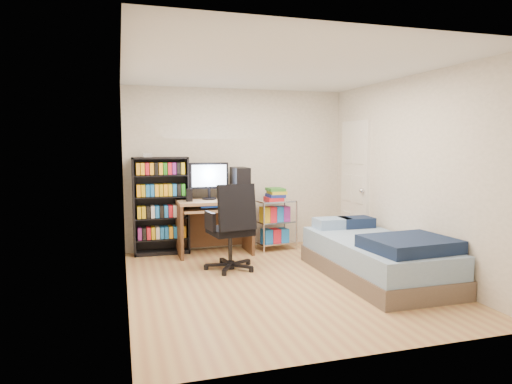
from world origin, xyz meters
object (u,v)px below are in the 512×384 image
object	(u,v)px
office_chair	(232,242)
bed	(377,256)
computer_desk	(221,204)
media_shelf	(161,205)

from	to	relation	value
office_chair	bed	world-z (taller)	office_chair
computer_desk	media_shelf	bearing A→B (deg)	168.53
office_chair	bed	xyz separation A→B (m)	(1.62, -0.87, -0.09)
computer_desk	office_chair	world-z (taller)	computer_desk
media_shelf	bed	size ratio (longest dim) A/B	0.70
bed	computer_desk	bearing A→B (deg)	129.79
computer_desk	office_chair	size ratio (longest dim) A/B	1.19
computer_desk	office_chair	bearing A→B (deg)	-94.06
media_shelf	office_chair	world-z (taller)	media_shelf
computer_desk	bed	bearing A→B (deg)	-50.21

